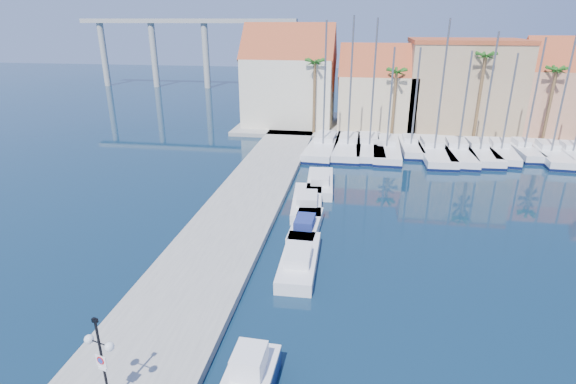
% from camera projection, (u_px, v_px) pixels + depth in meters
% --- Properties ---
extents(ground, '(260.00, 260.00, 0.00)m').
position_uv_depth(ground, '(346.00, 374.00, 19.46)').
color(ground, '#081D30').
rests_on(ground, ground).
extents(quay_west, '(6.00, 77.00, 0.50)m').
position_uv_depth(quay_west, '(232.00, 224.00, 33.15)').
color(quay_west, gray).
rests_on(quay_west, ground).
extents(shore_north, '(54.00, 16.00, 0.50)m').
position_uv_depth(shore_north, '(433.00, 128.00, 62.07)').
color(shore_north, gray).
rests_on(shore_north, ground).
extents(lamp_post, '(1.31, 0.61, 3.96)m').
position_uv_depth(lamp_post, '(100.00, 349.00, 16.42)').
color(lamp_post, black).
rests_on(lamp_post, quay_west).
extents(motorboat_west_0, '(2.26, 6.69, 1.40)m').
position_uv_depth(motorboat_west_0, '(299.00, 260.00, 27.65)').
color(motorboat_west_0, white).
rests_on(motorboat_west_0, ground).
extents(motorboat_west_1, '(2.04, 5.82, 1.40)m').
position_uv_depth(motorboat_west_1, '(306.00, 226.00, 32.14)').
color(motorboat_west_1, white).
rests_on(motorboat_west_1, ground).
extents(motorboat_west_2, '(2.89, 7.38, 1.40)m').
position_uv_depth(motorboat_west_2, '(307.00, 202.00, 36.43)').
color(motorboat_west_2, white).
rests_on(motorboat_west_2, ground).
extents(motorboat_west_3, '(2.73, 7.19, 1.40)m').
position_uv_depth(motorboat_west_3, '(320.00, 182.00, 40.73)').
color(motorboat_west_3, white).
rests_on(motorboat_west_3, ground).
extents(sailboat_0, '(4.08, 12.25, 14.31)m').
position_uv_depth(sailboat_0, '(324.00, 145.00, 52.40)').
color(sailboat_0, white).
rests_on(sailboat_0, ground).
extents(sailboat_1, '(3.24, 11.65, 14.75)m').
position_uv_depth(sailboat_1, '(348.00, 146.00, 52.15)').
color(sailboat_1, white).
rests_on(sailboat_1, ground).
extents(sailboat_2, '(3.47, 11.91, 14.53)m').
position_uv_depth(sailboat_2, '(369.00, 146.00, 52.08)').
color(sailboat_2, white).
rests_on(sailboat_2, ground).
extents(sailboat_3, '(3.17, 11.34, 11.68)m').
position_uv_depth(sailboat_3, '(386.00, 148.00, 51.24)').
color(sailboat_3, white).
rests_on(sailboat_3, ground).
extents(sailboat_4, '(2.56, 8.63, 11.57)m').
position_uv_depth(sailboat_4, '(410.00, 146.00, 52.11)').
color(sailboat_4, white).
rests_on(sailboat_4, ground).
extents(sailboat_5, '(3.67, 12.16, 14.48)m').
position_uv_depth(sailboat_5, '(433.00, 150.00, 50.47)').
color(sailboat_5, white).
rests_on(sailboat_5, ground).
extents(sailboat_6, '(3.36, 11.50, 11.35)m').
position_uv_depth(sailboat_6, '(457.00, 151.00, 50.17)').
color(sailboat_6, white).
rests_on(sailboat_6, ground).
extents(sailboat_7, '(3.34, 10.83, 13.24)m').
position_uv_depth(sailboat_7, '(478.00, 151.00, 50.12)').
color(sailboat_7, white).
rests_on(sailboat_7, ground).
extents(sailboat_8, '(3.43, 10.12, 11.12)m').
position_uv_depth(sailboat_8, '(500.00, 151.00, 50.27)').
color(sailboat_8, white).
rests_on(sailboat_8, ground).
extents(sailboat_9, '(2.52, 8.33, 12.64)m').
position_uv_depth(sailboat_9, '(523.00, 149.00, 50.65)').
color(sailboat_9, white).
rests_on(sailboat_9, ground).
extents(sailboat_10, '(3.35, 10.42, 14.36)m').
position_uv_depth(sailboat_10, '(549.00, 153.00, 49.41)').
color(sailboat_10, white).
rests_on(sailboat_10, ground).
extents(sailboat_11, '(2.72, 8.38, 11.86)m').
position_uv_depth(sailboat_11, '(571.00, 153.00, 49.33)').
color(sailboat_11, white).
rests_on(sailboat_11, ground).
extents(building_0, '(12.30, 9.00, 13.50)m').
position_uv_depth(building_0, '(289.00, 80.00, 61.88)').
color(building_0, '#EBE2C5').
rests_on(building_0, shore_north).
extents(building_1, '(10.30, 8.00, 11.00)m').
position_uv_depth(building_1, '(377.00, 91.00, 60.53)').
color(building_1, beige).
rests_on(building_1, shore_north).
extents(building_2, '(14.20, 10.20, 11.50)m').
position_uv_depth(building_2, '(462.00, 85.00, 59.45)').
color(building_2, tan).
rests_on(building_2, shore_north).
extents(building_3, '(10.30, 8.00, 12.00)m').
position_uv_depth(building_3, '(562.00, 91.00, 56.88)').
color(building_3, tan).
rests_on(building_3, shore_north).
extents(palm_0, '(2.60, 2.60, 10.15)m').
position_uv_depth(palm_0, '(315.00, 65.00, 55.76)').
color(palm_0, brown).
rests_on(palm_0, shore_north).
extents(palm_1, '(2.60, 2.60, 9.15)m').
position_uv_depth(palm_1, '(397.00, 74.00, 54.60)').
color(palm_1, brown).
rests_on(palm_1, shore_north).
extents(palm_2, '(2.60, 2.60, 11.15)m').
position_uv_depth(palm_2, '(485.00, 59.00, 52.43)').
color(palm_2, brown).
rests_on(palm_2, shore_north).
extents(palm_3, '(2.60, 2.60, 9.65)m').
position_uv_depth(palm_3, '(556.00, 72.00, 51.74)').
color(palm_3, brown).
rests_on(palm_3, shore_north).
extents(viaduct, '(48.00, 2.20, 14.45)m').
position_uv_depth(viaduct, '(182.00, 39.00, 97.11)').
color(viaduct, '#9E9E99').
rests_on(viaduct, ground).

